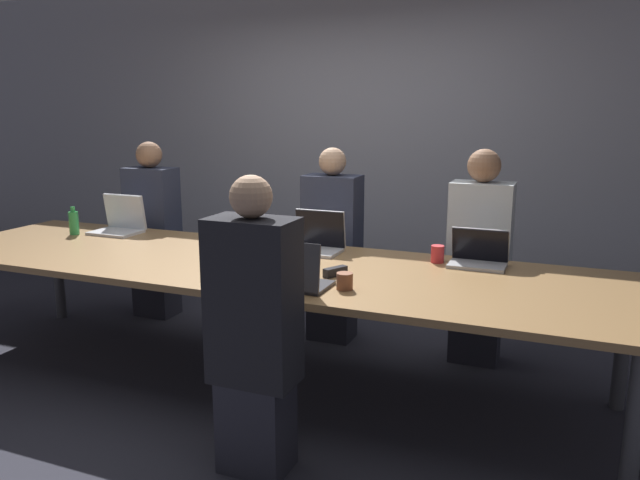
# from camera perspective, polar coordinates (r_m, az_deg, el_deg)

# --- Properties ---
(ground_plane) EXTENTS (24.00, 24.00, 0.00)m
(ground_plane) POSITION_cam_1_polar(r_m,az_deg,el_deg) (4.07, -5.45, -12.61)
(ground_plane) COLOR #2D2D38
(curtain_wall) EXTENTS (12.00, 0.06, 2.80)m
(curtain_wall) POSITION_cam_1_polar(r_m,az_deg,el_deg) (5.58, 4.10, 9.04)
(curtain_wall) COLOR #9999A3
(curtain_wall) RESTS_ON ground_plane
(conference_table) EXTENTS (4.51, 1.25, 0.77)m
(conference_table) POSITION_cam_1_polar(r_m,az_deg,el_deg) (3.83, -5.66, -2.77)
(conference_table) COLOR #9E7547
(conference_table) RESTS_ON ground_plane
(laptop_far_center) EXTENTS (0.34, 0.26, 0.27)m
(laptop_far_center) POSITION_cam_1_polar(r_m,az_deg,el_deg) (4.07, -0.25, 0.03)
(laptop_far_center) COLOR silver
(laptop_far_center) RESTS_ON conference_table
(person_far_center) EXTENTS (0.40, 0.24, 1.42)m
(person_far_center) POSITION_cam_1_polar(r_m,az_deg,el_deg) (4.54, 1.12, -0.80)
(person_far_center) COLOR #2D2D38
(person_far_center) RESTS_ON ground_plane
(laptop_far_left) EXTENTS (0.35, 0.27, 0.28)m
(laptop_far_left) POSITION_cam_1_polar(r_m,az_deg,el_deg) (4.91, -17.79, 1.59)
(laptop_far_left) COLOR silver
(laptop_far_left) RESTS_ON conference_table
(person_far_left) EXTENTS (0.40, 0.24, 1.43)m
(person_far_left) POSITION_cam_1_polar(r_m,az_deg,el_deg) (5.24, -14.98, 0.64)
(person_far_left) COLOR #2D2D38
(person_far_left) RESTS_ON ground_plane
(bottle_far_left) EXTENTS (0.07, 0.07, 0.21)m
(bottle_far_left) POSITION_cam_1_polar(r_m,az_deg,el_deg) (4.95, -21.59, 1.50)
(bottle_far_left) COLOR green
(bottle_far_left) RESTS_ON conference_table
(laptop_far_right) EXTENTS (0.33, 0.22, 0.22)m
(laptop_far_right) POSITION_cam_1_polar(r_m,az_deg,el_deg) (3.83, 14.29, -1.33)
(laptop_far_right) COLOR #B7B7BC
(laptop_far_right) RESTS_ON conference_table
(person_far_right) EXTENTS (0.40, 0.24, 1.44)m
(person_far_right) POSITION_cam_1_polar(r_m,az_deg,el_deg) (4.26, 14.33, -1.85)
(person_far_right) COLOR #2D2D38
(person_far_right) RESTS_ON ground_plane
(cup_far_right) EXTENTS (0.08, 0.08, 0.10)m
(cup_far_right) POSITION_cam_1_polar(r_m,az_deg,el_deg) (3.85, 10.69, -1.27)
(cup_far_right) COLOR red
(cup_far_right) RESTS_ON conference_table
(laptop_near_midright) EXTENTS (0.36, 0.26, 0.27)m
(laptop_near_midright) POSITION_cam_1_polar(r_m,az_deg,el_deg) (3.23, -2.61, -3.23)
(laptop_near_midright) COLOR #333338
(laptop_near_midright) RESTS_ON conference_table
(person_near_midright) EXTENTS (0.40, 0.24, 1.41)m
(person_near_midright) POSITION_cam_1_polar(r_m,az_deg,el_deg) (2.91, -6.03, -8.49)
(person_near_midright) COLOR #2D2D38
(person_near_midright) RESTS_ON ground_plane
(cup_near_midright) EXTENTS (0.09, 0.09, 0.09)m
(cup_near_midright) POSITION_cam_1_polar(r_m,az_deg,el_deg) (3.24, 2.27, -3.78)
(cup_near_midright) COLOR brown
(cup_near_midright) RESTS_ON conference_table
(stapler) EXTENTS (0.11, 0.15, 0.05)m
(stapler) POSITION_cam_1_polar(r_m,az_deg,el_deg) (3.50, 1.41, -2.91)
(stapler) COLOR black
(stapler) RESTS_ON conference_table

